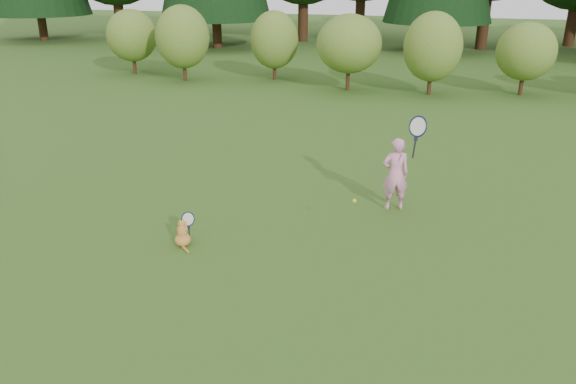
% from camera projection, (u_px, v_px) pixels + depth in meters
% --- Properties ---
extents(ground, '(100.00, 100.00, 0.00)m').
position_uv_depth(ground, '(259.00, 254.00, 8.27)').
color(ground, '#2B4E16').
rests_on(ground, ground).
extents(shrub_row, '(28.00, 3.00, 2.80)m').
position_uv_depth(shrub_row, '(389.00, 50.00, 19.30)').
color(shrub_row, '#516F22').
rests_on(shrub_row, ground).
extents(child, '(0.77, 0.54, 1.91)m').
position_uv_depth(child, '(396.00, 173.00, 9.60)').
color(child, pink).
rests_on(child, ground).
extents(cat, '(0.41, 0.59, 0.57)m').
position_uv_depth(cat, '(182.00, 232.00, 8.47)').
color(cat, '#B66323').
rests_on(cat, ground).
extents(tennis_ball, '(0.06, 0.06, 0.06)m').
position_uv_depth(tennis_ball, '(354.00, 201.00, 8.49)').
color(tennis_ball, '#BADB19').
rests_on(tennis_ball, ground).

